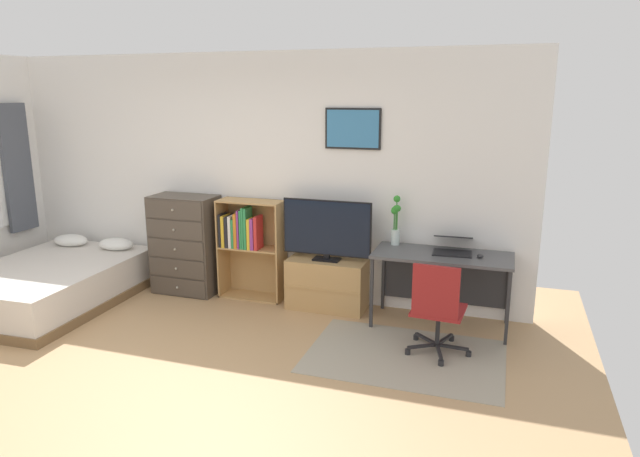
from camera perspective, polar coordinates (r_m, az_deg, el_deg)
name	(u,v)px	position (r m, az deg, el deg)	size (l,w,h in m)	color
ground_plane	(126,390)	(4.83, -18.99, -15.18)	(7.20, 7.20, 0.00)	tan
wall_back_with_posters	(254,176)	(6.40, -6.67, 5.26)	(6.12, 0.09, 2.70)	white
area_rug	(405,356)	(5.16, 8.57, -12.59)	(1.70, 1.20, 0.01)	#9E937F
bed	(51,283)	(6.91, -25.54, -5.00)	(1.55, 2.10, 0.57)	brown
dresser	(186,244)	(6.68, -13.40, -1.57)	(0.74, 0.46, 1.13)	#4C4238
bookshelf	(247,240)	(6.35, -7.37, -1.13)	(0.73, 0.30, 1.12)	tan
tv_stand	(327,284)	(6.08, 0.73, -5.60)	(0.84, 0.41, 0.54)	tan
television	(327,230)	(5.89, 0.68, -0.18)	(0.96, 0.16, 0.65)	black
desk	(443,265)	(5.73, 12.30, -3.61)	(1.33, 0.59, 0.74)	#4C4C4F
office_chair	(437,307)	(5.04, 11.74, -7.75)	(0.57, 0.58, 0.86)	#232326
laptop	(453,245)	(5.70, 13.26, -1.68)	(0.40, 0.42, 0.16)	black
computer_mouse	(480,256)	(5.58, 15.87, -2.68)	(0.06, 0.10, 0.03)	#262628
bamboo_vase	(396,220)	(5.82, 7.64, 0.81)	(0.10, 0.09, 0.51)	silver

